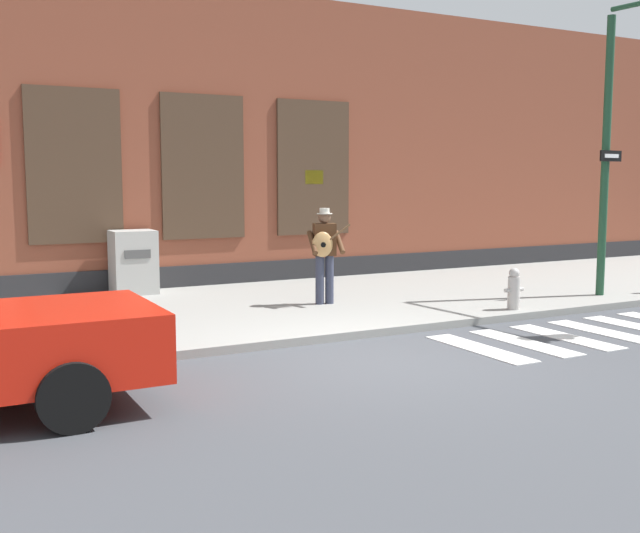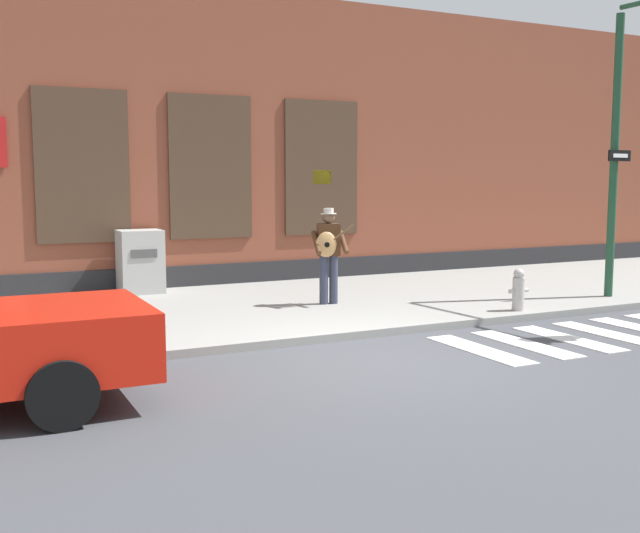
{
  "view_description": "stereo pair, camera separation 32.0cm",
  "coord_description": "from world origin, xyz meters",
  "views": [
    {
      "loc": [
        -5.07,
        -7.86,
        2.29
      ],
      "look_at": [
        -0.09,
        1.52,
        1.05
      ],
      "focal_mm": 42.0,
      "sensor_mm": 36.0,
      "label": 1
    },
    {
      "loc": [
        -4.78,
        -8.01,
        2.29
      ],
      "look_at": [
        -0.09,
        1.52,
        1.05
      ],
      "focal_mm": 42.0,
      "sensor_mm": 36.0,
      "label": 2
    }
  ],
  "objects": [
    {
      "name": "ground_plane",
      "position": [
        0.0,
        0.0,
        0.0
      ],
      "size": [
        160.0,
        160.0,
        0.0
      ],
      "primitive_type": "plane",
      "color": "#424449"
    },
    {
      "name": "sidewalk",
      "position": [
        0.0,
        3.99,
        0.06
      ],
      "size": [
        28.0,
        5.53,
        0.12
      ],
      "color": "gray",
      "rests_on": "ground"
    },
    {
      "name": "building_backdrop",
      "position": [
        -0.0,
        8.75,
        3.06
      ],
      "size": [
        28.0,
        4.06,
        6.14
      ],
      "color": "brown",
      "rests_on": "ground"
    },
    {
      "name": "crosswalk",
      "position": [
        3.91,
        -0.08,
        0.01
      ],
      "size": [
        5.2,
        1.9,
        0.01
      ],
      "color": "silver",
      "rests_on": "ground"
    },
    {
      "name": "busker",
      "position": [
        1.07,
        3.53,
        1.08
      ],
      "size": [
        0.72,
        0.64,
        1.68
      ],
      "color": "#33384C",
      "rests_on": "sidewalk"
    },
    {
      "name": "utility_box",
      "position": [
        -1.58,
        6.3,
        0.73
      ],
      "size": [
        0.81,
        0.7,
        1.21
      ],
      "color": "#ADADA8",
      "rests_on": "sidewalk"
    },
    {
      "name": "fire_hydrant",
      "position": [
        3.62,
        1.57,
        0.46
      ],
      "size": [
        0.38,
        0.2,
        0.7
      ],
      "color": "#B2ADA8",
      "rests_on": "sidewalk"
    }
  ]
}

